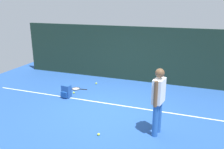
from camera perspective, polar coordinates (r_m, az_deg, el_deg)
name	(u,v)px	position (r m, az deg, el deg)	size (l,w,h in m)	color
ground_plane	(108,109)	(7.35, -1.08, -8.34)	(12.00, 12.00, 0.00)	#234C93
back_fence	(134,54)	(9.71, 5.29, 4.95)	(10.00, 0.10, 2.25)	#192D23
court_line	(112,104)	(7.67, -0.06, -7.19)	(9.00, 0.05, 0.00)	white
tennis_player	(158,98)	(5.77, 11.17, -5.60)	(0.28, 0.52, 1.70)	#2659A5
tennis_racket	(77,89)	(9.04, -8.58, -3.45)	(0.63, 0.36, 0.03)	black
backpack	(66,92)	(8.28, -11.05, -4.09)	(0.32, 0.31, 0.44)	#1E478C
tennis_ball_near_player	(74,93)	(8.62, -9.25, -4.37)	(0.07, 0.07, 0.07)	#CCE033
tennis_ball_by_fence	(96,83)	(9.48, -3.84, -2.17)	(0.07, 0.07, 0.07)	#CCE033
tennis_ball_mid_court	(99,134)	(6.01, -3.27, -14.28)	(0.07, 0.07, 0.07)	#CCE033
tennis_ball_far_left	(159,122)	(6.67, 11.42, -11.22)	(0.07, 0.07, 0.07)	#CCE033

